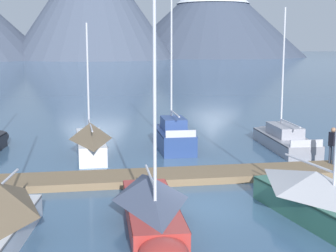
# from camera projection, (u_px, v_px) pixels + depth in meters

# --- Properties ---
(ground_plane) EXTENTS (700.00, 700.00, 0.00)m
(ground_plane) POSITION_uv_depth(u_px,v_px,m) (198.00, 210.00, 17.52)
(ground_plane) COLOR #426689
(mountain_shoulder_ridge) EXTENTS (82.80, 82.80, 37.23)m
(mountain_shoulder_ridge) POSITION_uv_depth(u_px,v_px,m) (213.00, 13.00, 223.03)
(mountain_shoulder_ridge) COLOR #424C60
(mountain_shoulder_ridge) RESTS_ON ground
(dock) EXTENTS (21.83, 2.47, 0.30)m
(dock) POSITION_uv_depth(u_px,v_px,m) (176.00, 176.00, 21.38)
(dock) COLOR #846B4C
(dock) RESTS_ON ground
(sailboat_mid_dock_port) EXTENTS (1.66, 6.86, 6.83)m
(sailboat_mid_dock_port) POSITION_uv_depth(u_px,v_px,m) (90.00, 138.00, 26.15)
(sailboat_mid_dock_port) COLOR white
(sailboat_mid_dock_port) RESTS_ON ground
(sailboat_mid_dock_starboard) EXTENTS (1.98, 6.74, 8.12)m
(sailboat_mid_dock_starboard) POSITION_uv_depth(u_px,v_px,m) (152.00, 205.00, 15.74)
(sailboat_mid_dock_starboard) COLOR #B2332D
(sailboat_mid_dock_starboard) RESTS_ON ground
(sailboat_far_berth) EXTENTS (1.88, 5.92, 9.27)m
(sailboat_far_berth) POSITION_uv_depth(u_px,v_px,m) (172.00, 135.00, 28.02)
(sailboat_far_berth) COLOR navy
(sailboat_far_berth) RESTS_ON ground
(sailboat_outer_slip) EXTENTS (2.86, 7.10, 9.04)m
(sailboat_outer_slip) POSITION_uv_depth(u_px,v_px,m) (326.00, 200.00, 16.10)
(sailboat_outer_slip) COLOR #336B56
(sailboat_outer_slip) RESTS_ON ground
(sailboat_end_of_dock) EXTENTS (2.24, 7.38, 7.71)m
(sailboat_end_of_dock) POSITION_uv_depth(u_px,v_px,m) (282.00, 138.00, 28.12)
(sailboat_end_of_dock) COLOR #93939E
(sailboat_end_of_dock) RESTS_ON ground
(person_on_dock) EXTENTS (0.28, 0.58, 1.69)m
(person_on_dock) POSITION_uv_depth(u_px,v_px,m) (333.00, 143.00, 22.80)
(person_on_dock) COLOR #384256
(person_on_dock) RESTS_ON dock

